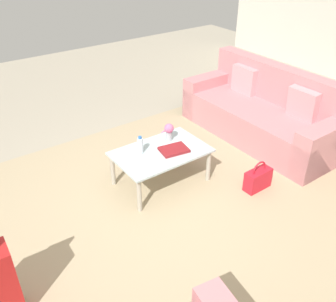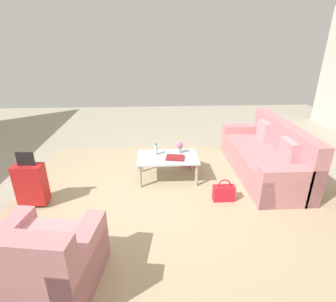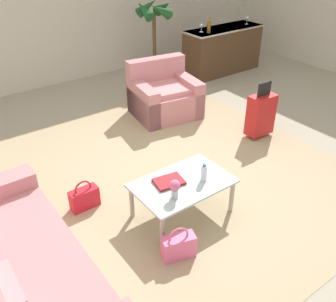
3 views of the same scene
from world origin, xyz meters
name	(u,v)px [view 3 (image 3 of 3)]	position (x,y,z in m)	size (l,w,h in m)	color
ground_plane	(182,179)	(0.00, 0.00, 0.00)	(12.00, 12.00, 0.00)	#A89E89
wall_back	(43,0)	(0.00, 4.06, 1.55)	(10.24, 0.12, 3.10)	beige
area_rug	(133,188)	(-0.60, 0.20, 0.00)	(5.20, 4.40, 0.01)	tan
couch	(14,279)	(-2.20, -0.60, 0.32)	(0.90, 2.24, 0.95)	#C67F84
armchair	(163,97)	(0.91, 1.67, 0.30)	(1.11, 1.01, 0.87)	#C67F84
coffee_table	(183,186)	(-0.40, -0.50, 0.37)	(1.03, 0.66, 0.42)	silver
water_bottle	(204,173)	(-0.20, -0.60, 0.52)	(0.06, 0.06, 0.20)	silver
coffee_table_book	(169,182)	(-0.52, -0.42, 0.44)	(0.30, 0.22, 0.03)	maroon
flower_vase	(175,188)	(-0.62, -0.65, 0.54)	(0.11, 0.11, 0.21)	#B2B7BC
bar_console	(222,50)	(3.10, 2.60, 0.47)	(1.73, 0.62, 0.91)	#513823
wine_glass_leftmost	(201,26)	(2.51, 2.62, 1.02)	(0.08, 0.08, 0.15)	silver
wine_glass_left_of_centre	(247,19)	(3.69, 2.55, 1.02)	(0.08, 0.08, 0.15)	silver
wine_bottle_amber	(209,27)	(2.58, 2.48, 1.03)	(0.07, 0.07, 0.30)	brown
suitcase_red	(261,114)	(1.60, 0.20, 0.36)	(0.41, 0.24, 0.85)	red
handbag_red	(84,198)	(-1.21, 0.23, 0.13)	(0.32, 0.14, 0.36)	red
handbag_pink	(178,246)	(-0.81, -0.96, 0.13)	(0.35, 0.22, 0.36)	pink
potted_palm	(154,33)	(1.80, 3.20, 0.88)	(0.64, 0.64, 1.53)	#514C56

